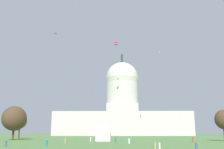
# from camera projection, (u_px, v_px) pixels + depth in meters

# --- Properties ---
(capitol_building) EXTENTS (117.78, 28.70, 72.59)m
(capitol_building) POSITION_uv_depth(u_px,v_px,m) (122.00, 109.00, 233.38)
(capitol_building) COLOR beige
(capitol_building) RESTS_ON ground_plane
(event_tent) EXTENTS (5.39, 5.89, 6.32)m
(event_tent) POSITION_uv_depth(u_px,v_px,m) (104.00, 132.00, 92.61)
(event_tent) COLOR white
(event_tent) RESTS_ON ground_plane
(tree_west_near) EXTENTS (8.74, 9.13, 11.46)m
(tree_west_near) POSITION_uv_depth(u_px,v_px,m) (20.00, 122.00, 128.72)
(tree_west_near) COLOR #4C3823
(tree_west_near) RESTS_ON ground_plane
(tree_west_far) EXTENTS (12.09, 13.20, 13.37)m
(tree_west_far) POSITION_uv_depth(u_px,v_px,m) (14.00, 118.00, 106.95)
(tree_west_far) COLOR #4C3823
(tree_west_far) RESTS_ON ground_plane
(tree_east_mid) EXTENTS (8.59, 8.62, 10.93)m
(tree_east_mid) POSITION_uv_depth(u_px,v_px,m) (224.00, 120.00, 94.64)
(tree_east_mid) COLOR #4C3823
(tree_east_mid) RESTS_ON ground_plane
(person_white_aisle_center) EXTENTS (0.65, 0.65, 1.60)m
(person_white_aisle_center) POSITION_uv_depth(u_px,v_px,m) (129.00, 141.00, 73.14)
(person_white_aisle_center) COLOR silver
(person_white_aisle_center) RESTS_ON ground_plane
(person_white_mid_right) EXTENTS (0.47, 0.47, 1.53)m
(person_white_mid_right) POSITION_uv_depth(u_px,v_px,m) (160.00, 146.00, 46.83)
(person_white_mid_right) COLOR silver
(person_white_mid_right) RESTS_ON ground_plane
(person_tan_front_center) EXTENTS (0.46, 0.46, 1.80)m
(person_tan_front_center) POSITION_uv_depth(u_px,v_px,m) (155.00, 146.00, 43.48)
(person_tan_front_center) COLOR tan
(person_tan_front_center) RESTS_ON ground_plane
(person_teal_mid_center) EXTENTS (0.59, 0.59, 1.56)m
(person_teal_mid_center) POSITION_uv_depth(u_px,v_px,m) (47.00, 143.00, 60.80)
(person_teal_mid_center) COLOR #1E757A
(person_teal_mid_center) RESTS_ON ground_plane
(person_white_back_left) EXTENTS (0.42, 0.42, 1.79)m
(person_white_back_left) POSITION_uv_depth(u_px,v_px,m) (91.00, 139.00, 86.07)
(person_white_back_left) COLOR silver
(person_white_back_left) RESTS_ON ground_plane
(person_tan_lawn_far_left) EXTENTS (0.42, 0.42, 1.49)m
(person_tan_lawn_far_left) POSITION_uv_depth(u_px,v_px,m) (65.00, 141.00, 75.12)
(person_tan_lawn_far_left) COLOR tan
(person_tan_lawn_far_left) RESTS_ON ground_plane
(person_denim_edge_east) EXTENTS (0.42, 0.42, 1.56)m
(person_denim_edge_east) POSITION_uv_depth(u_px,v_px,m) (196.00, 147.00, 43.54)
(person_denim_edge_east) COLOR #3D5684
(person_denim_edge_east) RESTS_ON ground_plane
(person_denim_back_right) EXTENTS (0.55, 0.55, 1.47)m
(person_denim_back_right) POSITION_uv_depth(u_px,v_px,m) (6.00, 144.00, 58.68)
(person_denim_back_right) COLOR #3D5684
(person_denim_back_right) RESTS_ON ground_plane
(person_red_near_tree_east) EXTENTS (0.47, 0.47, 1.67)m
(person_red_near_tree_east) POSITION_uv_depth(u_px,v_px,m) (193.00, 140.00, 83.16)
(person_red_near_tree_east) COLOR red
(person_red_near_tree_east) RESTS_ON ground_plane
(person_teal_edge_west) EXTENTS (0.55, 0.55, 1.59)m
(person_teal_edge_west) POSITION_uv_depth(u_px,v_px,m) (116.00, 140.00, 79.67)
(person_teal_edge_west) COLOR #1E757A
(person_teal_edge_west) RESTS_ON ground_plane
(kite_lime_high) EXTENTS (0.83, 0.80, 2.59)m
(kite_lime_high) POSITION_uv_depth(u_px,v_px,m) (108.00, 77.00, 208.95)
(kite_lime_high) COLOR #8CD133
(kite_red_mid) EXTENTS (1.09, 1.31, 0.41)m
(kite_red_mid) POSITION_uv_depth(u_px,v_px,m) (91.00, 94.00, 183.14)
(kite_red_mid) COLOR red
(kite_violet_high) EXTENTS (1.62, 1.90, 2.38)m
(kite_violet_high) POSITION_uv_depth(u_px,v_px,m) (56.00, 34.00, 154.03)
(kite_violet_high) COLOR purple
(kite_magenta_mid) EXTENTS (1.14, 1.09, 1.35)m
(kite_magenta_mid) POSITION_uv_depth(u_px,v_px,m) (116.00, 43.00, 94.77)
(kite_magenta_mid) COLOR #D1339E
(kite_pink_low) EXTENTS (0.73, 0.79, 3.42)m
(kite_pink_low) POSITION_uv_depth(u_px,v_px,m) (141.00, 117.00, 100.08)
(kite_pink_low) COLOR pink
(kite_yellow_high) EXTENTS (0.91, 0.92, 0.73)m
(kite_yellow_high) POSITION_uv_depth(u_px,v_px,m) (159.00, 52.00, 190.62)
(kite_yellow_high) COLOR yellow
(kite_gold_high) EXTENTS (1.55, 1.51, 1.41)m
(kite_gold_high) POSITION_uv_depth(u_px,v_px,m) (118.00, 79.00, 218.63)
(kite_gold_high) COLOR gold
(kite_black_low) EXTENTS (1.31, 1.63, 2.61)m
(kite_black_low) POSITION_uv_depth(u_px,v_px,m) (181.00, 116.00, 124.90)
(kite_black_low) COLOR black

